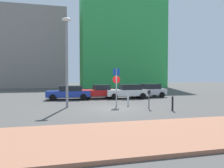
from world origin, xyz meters
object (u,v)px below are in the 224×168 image
at_px(traffic_bollard_near, 128,100).
at_px(traffic_bollard_mid, 173,104).
at_px(parked_car_white, 128,91).
at_px(parked_car_red, 99,92).
at_px(parking_meter, 149,97).
at_px(parked_car_silver, 148,90).
at_px(parking_sign_post, 116,82).
at_px(parked_car_blue, 69,92).
at_px(street_lamp, 67,55).

relative_size(traffic_bollard_near, traffic_bollard_mid, 0.98).
bearing_deg(traffic_bollard_mid, parked_car_white, 94.87).
bearing_deg(parked_car_red, parking_meter, -71.74).
bearing_deg(parked_car_white, parked_car_silver, 14.80).
height_order(parked_car_red, parked_car_white, parked_car_white).
bearing_deg(parked_car_red, parked_car_silver, 0.93).
bearing_deg(parking_sign_post, parked_car_white, 63.51).
bearing_deg(parked_car_red, parked_car_white, -11.26).
xyz_separation_m(parked_car_white, parking_meter, (-0.55, -7.05, 0.10)).
relative_size(parked_car_red, traffic_bollard_near, 4.04).
distance_m(parked_car_blue, traffic_bollard_near, 7.25).
xyz_separation_m(parked_car_white, traffic_bollard_mid, (0.70, -8.22, -0.29)).
relative_size(parked_car_red, parked_car_white, 0.88).
bearing_deg(parked_car_red, parking_sign_post, -84.89).
relative_size(parked_car_blue, traffic_bollard_mid, 4.41).
relative_size(parked_car_blue, parked_car_red, 1.12).
bearing_deg(traffic_bollard_near, parked_car_silver, 54.16).
xyz_separation_m(parked_car_silver, traffic_bollard_mid, (-1.97, -8.93, -0.28)).
relative_size(parked_car_silver, traffic_bollard_near, 4.32).
bearing_deg(parked_car_blue, traffic_bollard_mid, -50.85).
bearing_deg(parked_car_red, traffic_bollard_near, -75.63).
bearing_deg(parked_car_blue, parking_meter, -52.28).
xyz_separation_m(parked_car_blue, parking_meter, (5.71, -7.39, 0.13)).
bearing_deg(parked_car_silver, parking_sign_post, -131.82).
distance_m(parked_car_red, traffic_bollard_mid, 9.62).
height_order(parked_car_silver, parking_meter, parked_car_silver).
height_order(parked_car_silver, traffic_bollard_mid, parked_car_silver).
height_order(street_lamp, traffic_bollard_mid, street_lamp).
height_order(parked_car_silver, street_lamp, street_lamp).
bearing_deg(parking_meter, parked_car_blue, 127.72).
distance_m(parking_meter, traffic_bollard_mid, 1.76).
relative_size(parked_car_silver, parking_sign_post, 1.41).
bearing_deg(parked_car_red, parked_car_blue, -175.00).
relative_size(parked_car_red, street_lamp, 0.58).
distance_m(parked_car_silver, street_lamp, 11.24).
height_order(parked_car_silver, traffic_bollard_near, parked_car_silver).
bearing_deg(parked_car_blue, parking_sign_post, -56.02).
relative_size(parking_sign_post, traffic_bollard_near, 3.08).
xyz_separation_m(parked_car_blue, parked_car_white, (6.27, -0.34, 0.04)).
bearing_deg(parking_sign_post, street_lamp, 176.63).
distance_m(parking_meter, street_lamp, 7.06).
relative_size(parked_car_red, traffic_bollard_mid, 3.96).
relative_size(parked_car_red, parking_meter, 2.92).
height_order(parked_car_white, parking_meter, parked_car_white).
bearing_deg(parked_car_silver, street_lamp, -148.40).
relative_size(parked_car_blue, parked_car_silver, 1.04).
distance_m(parked_car_blue, parking_meter, 9.34).
distance_m(parked_car_blue, street_lamp, 6.23).
bearing_deg(parked_car_blue, parked_car_white, -3.06).
bearing_deg(parked_car_white, street_lamp, -142.76).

